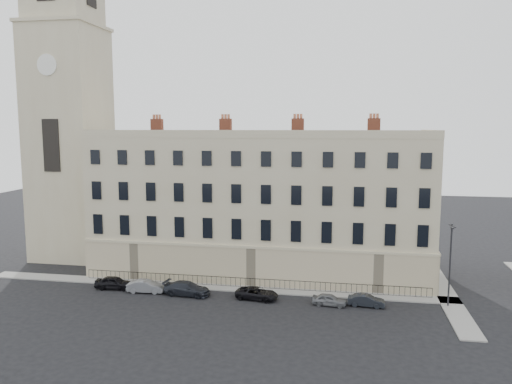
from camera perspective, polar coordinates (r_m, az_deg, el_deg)
ground at (r=45.24m, az=5.69°, el=-13.45°), size 160.00×160.00×0.00m
terrace at (r=55.55m, az=0.62°, el=-1.46°), size 36.22×12.22×17.00m
church_tower at (r=65.22m, az=-20.65°, el=9.23°), size 8.00×8.13×44.00m
pavement_terrace at (r=51.51m, az=-5.21°, el=-10.73°), size 48.00×2.00×0.12m
pavement_east_return at (r=53.59m, az=20.63°, el=-10.46°), size 2.00×24.00×0.12m
railings at (r=50.86m, az=-0.68°, el=-10.36°), size 35.00×0.04×0.96m
car_a at (r=52.63m, az=-15.90°, el=-9.93°), size 3.86×1.76×1.29m
car_b at (r=50.84m, az=-12.46°, el=-10.48°), size 3.75×1.52×1.21m
car_c at (r=49.33m, az=-7.90°, el=-10.87°), size 4.68×2.21×1.32m
car_d at (r=47.85m, az=0.11°, el=-11.51°), size 4.24×2.39×1.12m
car_e at (r=46.76m, az=8.39°, el=-12.08°), size 3.27×1.61×1.07m
car_f at (r=47.13m, az=12.50°, el=-12.01°), size 3.38×1.40×1.09m
streetlamp at (r=47.95m, az=21.31°, el=-7.40°), size 0.44×1.64×7.65m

